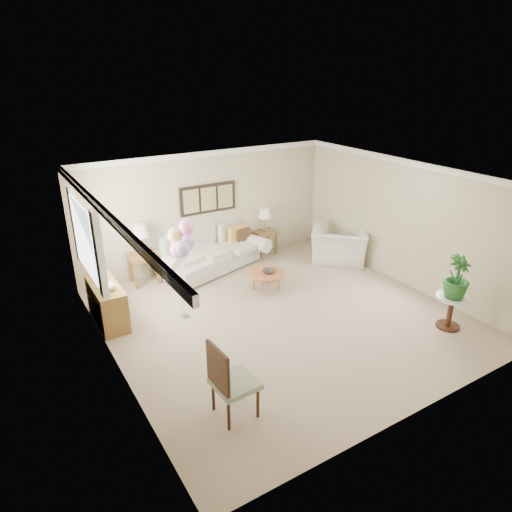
{
  "coord_description": "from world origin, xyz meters",
  "views": [
    {
      "loc": [
        -4.24,
        -5.99,
        4.28
      ],
      "look_at": [
        -0.2,
        0.6,
        1.05
      ],
      "focal_mm": 32.0,
      "sensor_mm": 36.0,
      "label": 1
    }
  ],
  "objects_px": {
    "balloon_cluster": "(181,241)",
    "armchair": "(339,245)",
    "coffee_table": "(266,274)",
    "accent_chair": "(229,380)",
    "sofa": "(210,254)"
  },
  "relations": [
    {
      "from": "sofa",
      "to": "armchair",
      "type": "height_order",
      "value": "sofa"
    },
    {
      "from": "armchair",
      "to": "sofa",
      "type": "bearing_deg",
      "value": 20.2
    },
    {
      "from": "accent_chair",
      "to": "balloon_cluster",
      "type": "xyz_separation_m",
      "value": [
        0.54,
        2.7,
        0.91
      ]
    },
    {
      "from": "coffee_table",
      "to": "balloon_cluster",
      "type": "distance_m",
      "value": 2.15
    },
    {
      "from": "armchair",
      "to": "accent_chair",
      "type": "height_order",
      "value": "accent_chair"
    },
    {
      "from": "coffee_table",
      "to": "accent_chair",
      "type": "distance_m",
      "value": 3.69
    },
    {
      "from": "coffee_table",
      "to": "accent_chair",
      "type": "height_order",
      "value": "accent_chair"
    },
    {
      "from": "balloon_cluster",
      "to": "armchair",
      "type": "bearing_deg",
      "value": 7.22
    },
    {
      "from": "sofa",
      "to": "armchair",
      "type": "bearing_deg",
      "value": -22.81
    },
    {
      "from": "coffee_table",
      "to": "accent_chair",
      "type": "relative_size",
      "value": 0.72
    },
    {
      "from": "coffee_table",
      "to": "balloon_cluster",
      "type": "xyz_separation_m",
      "value": [
        -1.83,
        -0.12,
        1.12
      ]
    },
    {
      "from": "sofa",
      "to": "balloon_cluster",
      "type": "distance_m",
      "value": 2.43
    },
    {
      "from": "coffee_table",
      "to": "balloon_cluster",
      "type": "height_order",
      "value": "balloon_cluster"
    },
    {
      "from": "balloon_cluster",
      "to": "accent_chair",
      "type": "bearing_deg",
      "value": -101.33
    },
    {
      "from": "armchair",
      "to": "accent_chair",
      "type": "xyz_separation_m",
      "value": [
        -4.67,
        -3.22,
        0.16
      ]
    }
  ]
}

